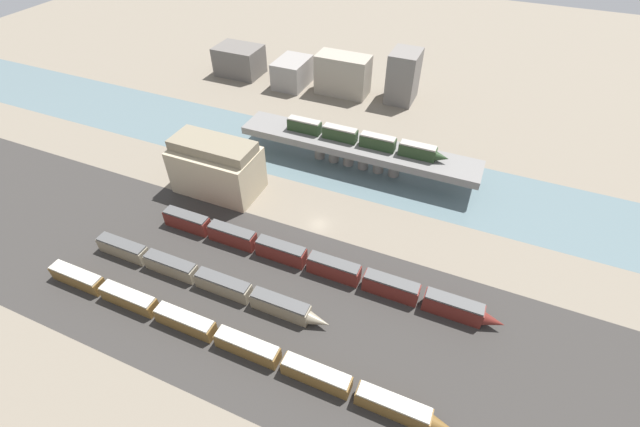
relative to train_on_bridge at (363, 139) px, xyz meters
name	(u,v)px	position (x,y,z in m)	size (l,w,h in m)	color
ground_plane	(319,224)	(-1.41, -25.28, -8.95)	(400.00, 400.00, 0.00)	#756B5B
railbed_yard	(270,303)	(-1.41, -49.28, -8.95)	(280.00, 42.00, 0.01)	#33302D
river_water	(356,166)	(-1.41, 0.00, -8.95)	(320.00, 25.48, 0.01)	slate
bridge	(357,148)	(-1.41, 0.00, -3.34)	(64.05, 10.00, 7.20)	slate
train_on_bridge	(363,139)	(0.00, 0.00, 0.00)	(43.28, 2.63, 3.57)	#23381E
train_yard_near	(223,337)	(-4.94, -60.03, -7.28)	(81.10, 2.77, 3.41)	brown
train_yard_mid	(203,278)	(-15.94, -50.29, -7.15)	(53.38, 2.78, 3.68)	gray
train_yard_far	(312,262)	(2.56, -37.99, -6.93)	(74.66, 2.88, 4.11)	#5B1E19
warehouse_building	(217,167)	(-29.76, -22.78, -2.31)	(20.75, 12.13, 13.98)	tan
city_block_far_left	(239,60)	(-60.67, 38.66, -3.93)	(16.13, 11.82, 10.04)	#605B56
city_block_left	(292,73)	(-38.69, 37.77, -4.39)	(10.29, 14.14, 9.13)	gray
city_block_center	(343,75)	(-20.22, 38.94, -2.41)	(17.72, 8.80, 13.09)	gray
city_block_right	(403,76)	(-0.37, 42.16, -0.80)	(8.96, 11.52, 16.30)	slate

